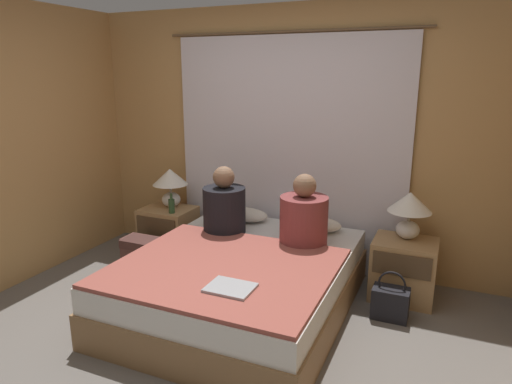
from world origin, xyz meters
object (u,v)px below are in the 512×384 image
person_right_in_bed (304,217)px  nightstand_right (403,269)px  laptop_on_bed (230,288)px  pillow_left (243,214)px  person_left_in_bed (224,207)px  beer_bottle_on_left_stand (172,206)px  nightstand_left (169,232)px  pillow_right (314,224)px  backpack_on_floor (141,253)px  lamp_left (170,181)px  lamp_right (410,208)px  bed (241,282)px  handbag_on_floor (390,302)px

person_right_in_bed → nightstand_right: bearing=19.4°
laptop_on_bed → pillow_left: bearing=111.9°
person_left_in_bed → beer_bottle_on_left_stand: (-0.68, 0.17, -0.12)m
person_left_in_bed → nightstand_left: bearing=160.7°
pillow_right → backpack_on_floor: bearing=-160.3°
lamp_left → pillow_right: 1.57m
pillow_right → person_right_in_bed: (0.02, -0.38, 0.18)m
laptop_on_bed → pillow_right: bearing=84.0°
nightstand_left → laptop_on_bed: bearing=-43.7°
lamp_right → beer_bottle_on_left_stand: 2.26m
bed → handbag_on_floor: size_ratio=5.11×
bed → pillow_left: pillow_left is taller
pillow_right → person_right_in_bed: size_ratio=0.83×
pillow_right → laptop_on_bed: (-0.15, -1.43, -0.02)m
lamp_left → pillow_left: (0.82, 0.02, -0.26)m
pillow_left → person_right_in_bed: size_ratio=0.83×
person_left_in_bed → backpack_on_floor: person_left_in_bed is taller
backpack_on_floor → bed: bearing=-12.4°
nightstand_left → handbag_on_floor: (2.32, -0.39, -0.13)m
nightstand_right → laptop_on_bed: (-0.97, -1.33, 0.25)m
nightstand_right → beer_bottle_on_left_stand: (-2.24, -0.11, 0.33)m
person_left_in_bed → beer_bottle_on_left_stand: 0.71m
nightstand_left → person_right_in_bed: size_ratio=0.85×
pillow_left → backpack_on_floor: (-0.83, -0.56, -0.33)m
bed → beer_bottle_on_left_stand: 1.27m
laptop_on_bed → bed: bearing=109.2°
nightstand_left → pillow_left: bearing=6.3°
laptop_on_bed → backpack_on_floor: size_ratio=0.89×
pillow_right → beer_bottle_on_left_stand: (-1.42, -0.20, 0.06)m
person_left_in_bed → laptop_on_bed: (0.58, -1.05, -0.20)m
bed → pillow_right: bearing=66.1°
handbag_on_floor → backpack_on_floor: bearing=-178.1°
nightstand_right → lamp_right: (0.00, 0.07, 0.53)m
lamp_left → handbag_on_floor: 2.46m
nightstand_left → nightstand_right: size_ratio=1.00×
lamp_left → backpack_on_floor: bearing=-90.4°
person_right_in_bed → beer_bottle_on_left_stand: bearing=173.2°
bed → beer_bottle_on_left_stand: beer_bottle_on_left_stand is taller
pillow_left → person_right_in_bed: bearing=-26.9°
pillow_left → handbag_on_floor: (1.50, -0.48, -0.40)m
laptop_on_bed → beer_bottle_on_left_stand: bearing=136.1°
bed → lamp_right: (1.19, 0.80, 0.56)m
pillow_left → laptop_on_bed: (0.57, -1.43, -0.02)m
lamp_right → handbag_on_floor: 0.80m
person_left_in_bed → backpack_on_floor: bearing=-167.6°
bed → person_left_in_bed: bearing=130.2°
bed → nightstand_left: nightstand_left is taller
pillow_left → lamp_right: bearing=-0.7°
person_left_in_bed → lamp_left: bearing=156.3°
bed → person_left_in_bed: (-0.37, 0.44, 0.48)m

